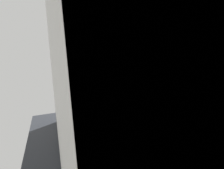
# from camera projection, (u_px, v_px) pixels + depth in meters

# --- Properties ---
(ground_plane) EXTENTS (6.31, 5.18, 0.10)m
(ground_plane) POSITION_uv_depth(u_px,v_px,m) (198.00, 147.00, 3.15)
(ground_plane) COLOR #23262B
(ground_plane) RESTS_ON ground
(wall_back) EXTENTS (5.11, 0.61, 2.70)m
(wall_back) POSITION_uv_depth(u_px,v_px,m) (147.00, 64.00, 4.54)
(wall_back) COLOR beige
(wall_back) RESTS_ON ground
(wall_left) EXTENTS (0.12, 3.98, 2.70)m
(wall_left) POSITION_uv_depth(u_px,v_px,m) (59.00, 92.00, 1.93)
(wall_left) COLOR beige
(wall_left) RESTS_ON ground
(bath_mat) EXTENTS (0.68, 0.44, 0.01)m
(bath_mat) POSITION_uv_depth(u_px,v_px,m) (92.00, 136.00, 3.41)
(bath_mat) COLOR #9E9993
(bath_mat) RESTS_ON ground
(vanity_sink_left) EXTENTS (0.73, 0.53, 0.72)m
(vanity_sink_left) POSITION_uv_depth(u_px,v_px,m) (85.00, 109.00, 3.88)
(vanity_sink_left) COLOR #56331E
(vanity_sink_left) RESTS_ON ground
(tap_on_left_sink) EXTENTS (0.03, 0.13, 0.11)m
(tap_on_left_sink) POSITION_uv_depth(u_px,v_px,m) (83.00, 91.00, 3.95)
(tap_on_left_sink) COLOR silver
(tap_on_left_sink) RESTS_ON vanity_sink_left
(toilet) EXTENTS (0.48, 0.62, 1.00)m
(toilet) POSITION_uv_depth(u_px,v_px,m) (127.00, 103.00, 4.30)
(toilet) COLOR #56331E
(toilet) RESTS_ON ground
(toothbrush_cup) EXTENTS (0.07, 0.07, 0.21)m
(toothbrush_cup) POSITION_uv_depth(u_px,v_px,m) (71.00, 93.00, 3.85)
(toothbrush_cup) COLOR silver
(toothbrush_cup) RESTS_ON vanity_sink_left
(soap_dispenser) EXTENTS (0.06, 0.06, 0.20)m
(soap_dispenser) POSITION_uv_depth(u_px,v_px,m) (95.00, 89.00, 4.05)
(soap_dispenser) COLOR white
(soap_dispenser) RESTS_ON vanity_sink_left
(folded_hand_towel) EXTENTS (0.22, 0.16, 0.04)m
(folded_hand_towel) POSITION_uv_depth(u_px,v_px,m) (84.00, 98.00, 3.62)
(folded_hand_towel) COLOR gray
(folded_hand_towel) RESTS_ON vanity_sink_left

